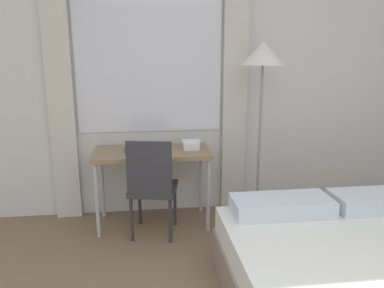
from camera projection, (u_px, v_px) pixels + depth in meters
The scene contains 6 objects.
wall_back_with_window at pixel (193, 80), 3.70m from camera, with size 5.30×0.13×2.70m.
desk at pixel (152, 158), 3.49m from camera, with size 1.08×0.52×0.73m.
desk_chair at pixel (152, 183), 3.26m from camera, with size 0.47×0.47×0.90m.
standing_lamp at pixel (263, 69), 3.35m from camera, with size 0.38×0.38×1.71m.
telephone at pixel (191, 145), 3.53m from camera, with size 0.17×0.14×0.09m.
book at pixel (138, 150), 3.46m from camera, with size 0.27×0.18×0.02m.
Camera 1 is at (-0.54, -0.77, 1.61)m, focal length 35.00 mm.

